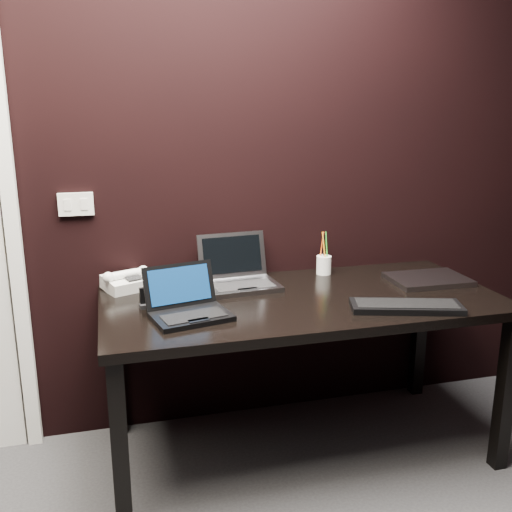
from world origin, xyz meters
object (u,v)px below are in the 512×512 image
object	(u,v)px
netbook	(188,307)
silver_laptop	(239,277)
closed_laptop	(428,279)
mobile_phone	(145,300)
pen_cup	(324,264)
ext_keyboard	(406,306)
desk	(302,314)
desk_phone	(126,281)

from	to	relation	value
netbook	silver_laptop	bearing A→B (deg)	49.39
closed_laptop	mobile_phone	xyz separation A→B (m)	(-1.31, -0.02, 0.02)
closed_laptop	pen_cup	xyz separation A→B (m)	(-0.42, 0.25, 0.04)
ext_keyboard	desk	bearing A→B (deg)	143.68
desk_phone	silver_laptop	bearing A→B (deg)	-8.78
netbook	closed_laptop	distance (m)	1.16
ext_keyboard	pen_cup	bearing A→B (deg)	103.51
ext_keyboard	closed_laptop	distance (m)	0.43
desk	netbook	size ratio (longest dim) A/B	5.00
netbook	silver_laptop	world-z (taller)	silver_laptop
silver_laptop	pen_cup	bearing A→B (deg)	11.03
desk	ext_keyboard	bearing A→B (deg)	-36.32
ext_keyboard	pen_cup	size ratio (longest dim) A/B	2.20
silver_laptop	closed_laptop	size ratio (longest dim) A/B	0.97
desk	closed_laptop	bearing A→B (deg)	4.94
desk	mobile_phone	xyz separation A→B (m)	(-0.66, 0.04, 0.11)
netbook	silver_laptop	size ratio (longest dim) A/B	0.98
desk_phone	mobile_phone	size ratio (longest dim) A/B	2.75
silver_laptop	pen_cup	xyz separation A→B (m)	(0.45, 0.09, 0.01)
mobile_phone	desk_phone	bearing A→B (deg)	104.10
mobile_phone	pen_cup	xyz separation A→B (m)	(0.88, 0.27, 0.02)
netbook	closed_laptop	xyz separation A→B (m)	(1.15, 0.17, -0.03)
ext_keyboard	desk_phone	distance (m)	1.22
netbook	pen_cup	xyz separation A→B (m)	(0.73, 0.41, 0.01)
silver_laptop	mobile_phone	bearing A→B (deg)	-157.39
desk	silver_laptop	distance (m)	0.34
desk_phone	closed_laptop	bearing A→B (deg)	-9.89
netbook	closed_laptop	world-z (taller)	netbook
desk	pen_cup	xyz separation A→B (m)	(0.22, 0.30, 0.13)
mobile_phone	netbook	bearing A→B (deg)	-43.27
closed_laptop	desk_phone	bearing A→B (deg)	170.11
netbook	ext_keyboard	distance (m)	0.88
ext_keyboard	closed_laptop	xyz separation A→B (m)	(0.29, 0.31, -0.00)
desk	ext_keyboard	size ratio (longest dim) A/B	3.64
desk_phone	pen_cup	bearing A→B (deg)	0.58
desk	closed_laptop	size ratio (longest dim) A/B	4.74
ext_keyboard	closed_laptop	size ratio (longest dim) A/B	1.30
ext_keyboard	silver_laptop	bearing A→B (deg)	140.66
netbook	silver_laptop	xyz separation A→B (m)	(0.28, 0.33, 0.00)
silver_laptop	desk	bearing A→B (deg)	-43.56
ext_keyboard	mobile_phone	size ratio (longest dim) A/B	5.60
desk	ext_keyboard	distance (m)	0.45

